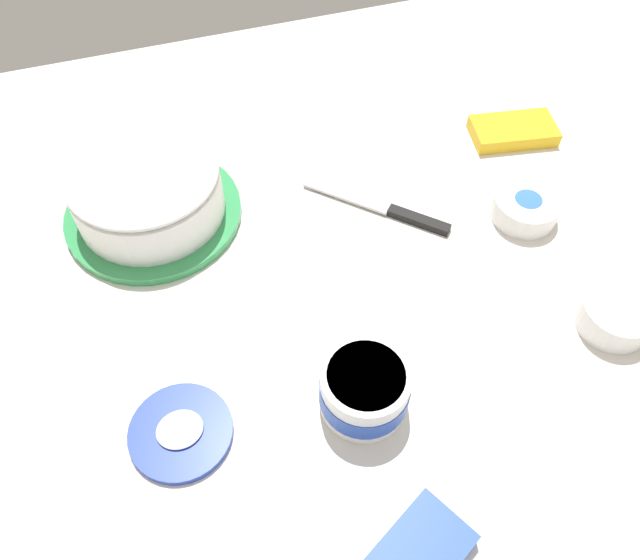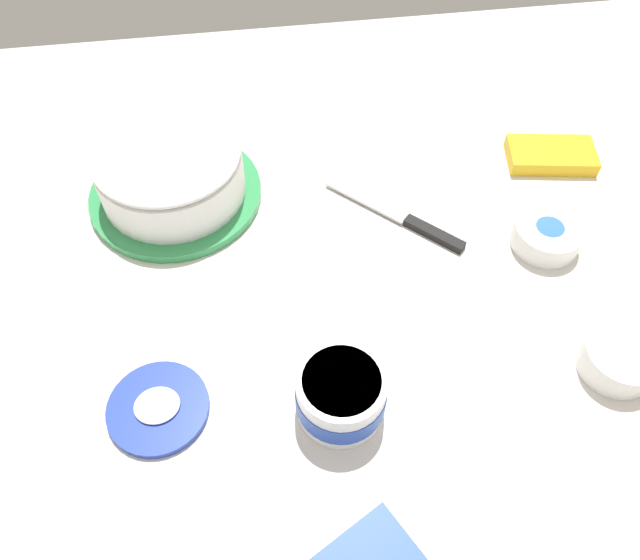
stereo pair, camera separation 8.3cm
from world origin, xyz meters
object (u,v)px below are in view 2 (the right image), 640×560
Objects in this scene: sprinkle_bowl_orange at (620,358)px; candy_box_upper at (551,155)px; spreading_knife at (406,219)px; frosted_cake at (171,174)px; frosting_tub_lid at (158,408)px; frosting_tub at (341,394)px; sprinkle_bowl_blue at (547,234)px.

sprinkle_bowl_orange is 0.38m from candy_box_upper.
sprinkle_bowl_orange is at bearing -53.15° from spreading_knife.
frosted_cake is 0.36m from spreading_knife.
frosting_tub_lid is at bearing 177.87° from sprinkle_bowl_orange.
frosted_cake is 1.92× the size of candy_box_upper.
candy_box_upper is at bearing -0.27° from frosted_cake.
sprinkle_bowl_orange is 0.69× the size of candy_box_upper.
frosting_tub is (0.19, -0.38, -0.01)m from frosted_cake.
sprinkle_bowl_blue is at bearing 18.62° from frosting_tub_lid.
candy_box_upper is at bearing 29.50° from frosting_tub_lid.
sprinkle_bowl_orange is at bearing -2.13° from frosting_tub_lid.
frosting_tub_lid is 1.30× the size of sprinkle_bowl_orange.
frosted_cake is 0.36m from frosting_tub_lid.
frosted_cake is 0.66m from sprinkle_bowl_orange.
frosting_tub is 0.32m from spreading_knife.
frosting_tub is at bearing -178.82° from sprinkle_bowl_orange.
frosting_tub_lid is 0.71m from candy_box_upper.
sprinkle_bowl_orange is at bearing -85.28° from sprinkle_bowl_blue.
frosted_cake is at bearing 145.42° from sprinkle_bowl_orange.
spreading_knife is at bearing -16.45° from frosted_cake.
frosting_tub reaches higher than frosting_tub_lid.
frosted_cake reaches higher than spreading_knife.
frosting_tub is 0.58× the size of spreading_knife.
sprinkle_bowl_blue is at bearing 94.72° from sprinkle_bowl_orange.
frosted_cake reaches higher than frosting_tub_lid.
frosting_tub is 1.13× the size of sprinkle_bowl_orange.
frosting_tub is 0.87× the size of frosting_tub_lid.
frosted_cake is at bearing 116.82° from frosting_tub.
sprinkle_bowl_orange reaches higher than frosting_tub_lid.
spreading_knife is 1.35× the size of candy_box_upper.
frosting_tub_lid is (-0.02, -0.35, -0.04)m from frosted_cake.
spreading_knife is (0.34, -0.10, -0.04)m from frosted_cake.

